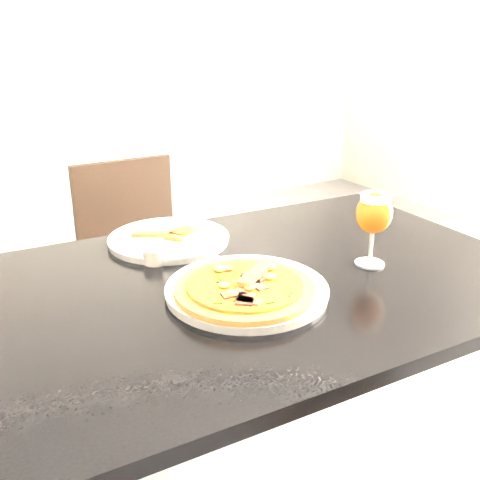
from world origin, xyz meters
TOP-DOWN VIEW (x-y plane):
  - dining_table at (-0.16, 0.26)m, footprint 1.24×0.86m
  - chair_far at (-0.16, 1.06)m, footprint 0.39×0.39m
  - plate_main at (-0.24, 0.20)m, footprint 0.36×0.36m
  - pizza at (-0.25, 0.18)m, footprint 0.28×0.28m
  - plate_second at (-0.26, 0.54)m, footprint 0.35×0.35m
  - crust_scraps at (-0.24, 0.54)m, footprint 0.17×0.12m
  - loose_crust at (-0.24, 0.36)m, footprint 0.10×0.06m
  - sauce_cup at (-0.34, 0.44)m, footprint 0.05×0.05m
  - beer_glass at (0.08, 0.18)m, footprint 0.08×0.08m

SIDE VIEW (x-z plane):
  - chair_far at x=-0.16m, z-range 0.04..0.87m
  - dining_table at x=-0.16m, z-range 0.28..1.03m
  - loose_crust at x=-0.24m, z-range 0.75..0.76m
  - plate_second at x=-0.26m, z-range 0.75..0.77m
  - plate_main at x=-0.24m, z-range 0.75..0.77m
  - sauce_cup at x=-0.34m, z-range 0.75..0.79m
  - crust_scraps at x=-0.24m, z-range 0.76..0.78m
  - pizza at x=-0.25m, z-range 0.76..0.79m
  - beer_glass at x=0.08m, z-range 0.79..0.96m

